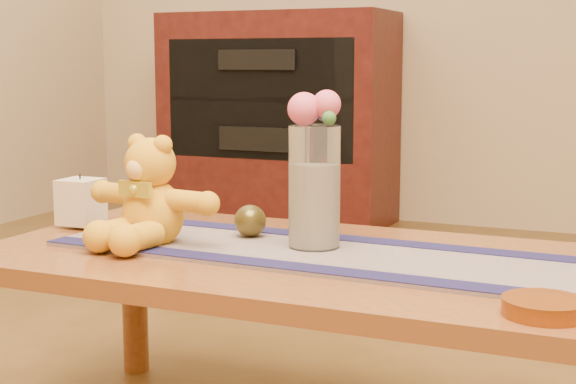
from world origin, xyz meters
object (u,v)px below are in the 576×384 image
at_px(glass_vase, 314,187).
at_px(bronze_ball, 250,221).
at_px(pillar_candle, 81,201).
at_px(amber_dish, 544,307).
at_px(teddy_bear, 152,191).

relative_size(glass_vase, bronze_ball, 3.56).
distance_m(pillar_candle, glass_vase, 0.62).
bearing_deg(amber_dish, pillar_candle, 165.11).
bearing_deg(glass_vase, amber_dish, -29.42).
xyz_separation_m(pillar_candle, bronze_ball, (0.45, 0.03, -0.02)).
xyz_separation_m(teddy_bear, amber_dish, (0.86, -0.20, -0.11)).
distance_m(pillar_candle, bronze_ball, 0.45).
xyz_separation_m(teddy_bear, bronze_ball, (0.17, 0.13, -0.07)).
bearing_deg(pillar_candle, amber_dish, -14.89).
relative_size(teddy_bear, bronze_ball, 4.51).
height_order(glass_vase, amber_dish, glass_vase).
xyz_separation_m(teddy_bear, glass_vase, (0.35, 0.09, 0.02)).
distance_m(teddy_bear, bronze_ball, 0.23).
xyz_separation_m(glass_vase, amber_dish, (0.51, -0.29, -0.12)).
bearing_deg(bronze_ball, teddy_bear, -143.16).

